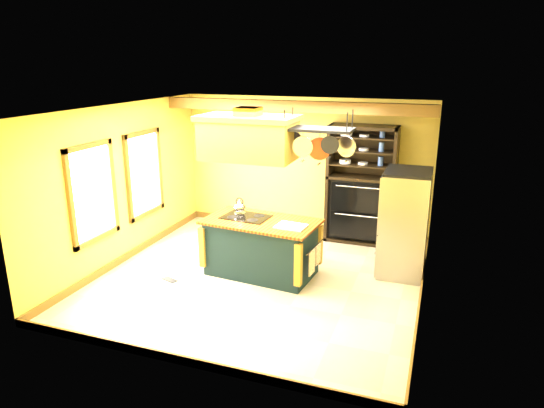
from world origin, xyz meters
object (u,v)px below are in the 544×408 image
Objects in this scene: pot_rack at (319,136)px; refrigerator at (404,225)px; kitchen_island at (261,247)px; hutch at (361,197)px; range_hood at (248,136)px.

pot_rack is 2.10m from refrigerator.
refrigerator is at bearing 25.74° from kitchen_island.
hutch is (1.24, 2.09, 0.40)m from kitchen_island.
refrigerator is 0.76× the size of hutch.
refrigerator is (1.25, 0.79, -1.49)m from pot_rack.
range_hood is 0.67× the size of hutch.
kitchen_island is 1.26× the size of range_hood.
hutch is at bearing 125.27° from refrigerator.
pot_rack is at bearing -99.23° from hutch.
kitchen_island is 2.46m from hutch.
range_hood reaches higher than refrigerator.
pot_rack is 0.64× the size of refrigerator.
kitchen_island is at bearing 0.27° from range_hood.
range_hood and pot_rack have the same top height.
pot_rack is (0.91, 0.01, 1.84)m from kitchen_island.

